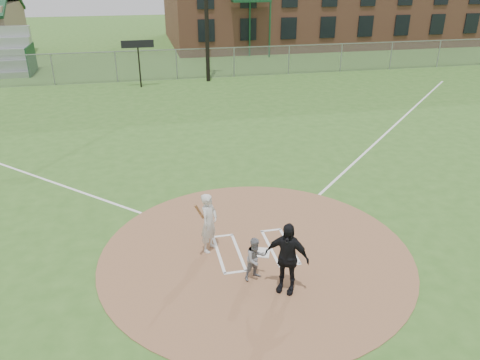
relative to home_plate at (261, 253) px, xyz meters
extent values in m
plane|color=#356221|center=(-0.13, 0.04, -0.04)|extent=(140.00, 140.00, 0.00)
cylinder|color=#976847|center=(-0.13, 0.04, -0.03)|extent=(8.40, 8.40, 0.02)
cube|color=silver|center=(0.00, 0.00, 0.00)|extent=(0.61, 0.61, 0.03)
cube|color=white|center=(8.87, 9.04, -0.03)|extent=(17.04, 17.04, 0.01)
imported|color=gray|center=(-0.42, -1.05, 0.55)|extent=(0.66, 0.58, 1.14)
imported|color=black|center=(0.17, -1.64, 0.89)|extent=(1.13, 0.96, 1.82)
cube|color=white|center=(-1.13, 0.19, -0.01)|extent=(0.08, 1.80, 0.01)
cube|color=white|center=(-0.58, 0.19, -0.01)|extent=(0.08, 1.80, 0.01)
cube|color=white|center=(-0.85, 1.09, -0.01)|extent=(0.62, 0.08, 0.01)
cube|color=white|center=(-0.85, -0.71, -0.01)|extent=(0.62, 0.08, 0.01)
cube|color=white|center=(0.87, 0.19, -0.01)|extent=(0.08, 1.80, 0.01)
cube|color=white|center=(0.32, 0.19, -0.01)|extent=(0.08, 1.80, 0.01)
cube|color=white|center=(0.59, 1.09, -0.01)|extent=(0.62, 0.08, 0.01)
cube|color=white|center=(0.59, -0.71, -0.01)|extent=(0.62, 0.08, 0.01)
imported|color=silver|center=(-1.32, 0.48, 0.82)|extent=(0.69, 0.73, 1.68)
cylinder|color=#8D5D38|center=(-1.62, 0.08, 1.41)|extent=(0.34, 0.56, 0.70)
cube|color=slate|center=(-0.13, 22.04, 0.96)|extent=(56.00, 0.03, 2.00)
cube|color=gray|center=(-0.13, 22.04, 1.96)|extent=(56.00, 0.06, 0.06)
cube|color=gray|center=(-0.13, 22.04, 0.96)|extent=(56.08, 0.08, 2.00)
cube|color=#194728|center=(-10.13, 26.24, 0.96)|extent=(0.08, 3.20, 2.00)
cube|color=#194728|center=(6.87, 29.38, 4.46)|extent=(3.20, 1.00, 0.15)
cube|color=#194728|center=(6.87, 29.88, 2.21)|extent=(0.12, 0.12, 4.50)
cube|color=#194728|center=(8.37, 28.93, 2.21)|extent=(0.12, 0.12, 4.50)
cylinder|color=black|center=(-2.63, 20.24, 1.26)|extent=(0.10, 0.10, 2.60)
cube|color=black|center=(-2.63, 20.24, 2.66)|extent=(2.00, 0.10, 0.45)
camera|label=1|loc=(-2.86, -10.31, 7.06)|focal=35.00mm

